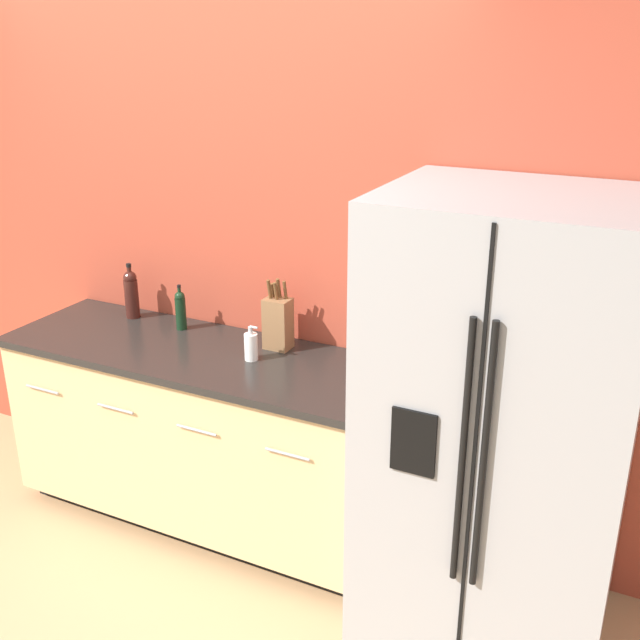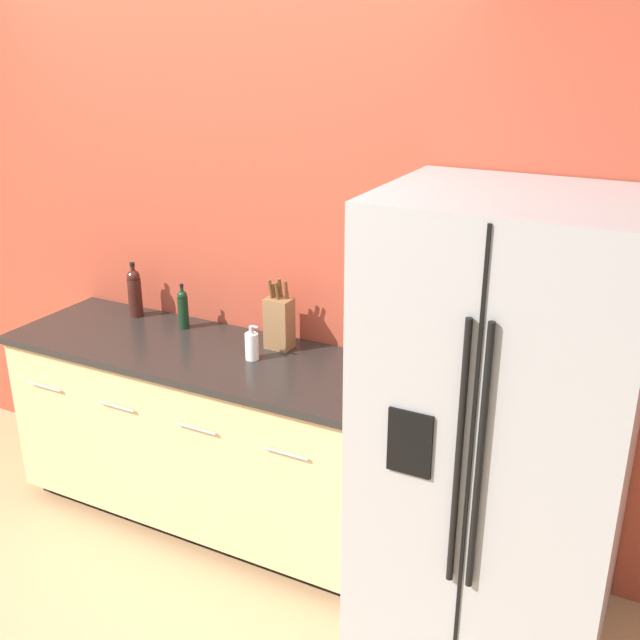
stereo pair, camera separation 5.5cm
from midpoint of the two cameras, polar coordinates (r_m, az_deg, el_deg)
ground_plane at (r=3.62m, az=-15.98°, el=-19.08°), size 14.00×14.00×0.00m
wall_back at (r=3.71m, az=-7.44°, el=5.48°), size 10.00×0.05×2.60m
counter_unit at (r=3.72m, az=-8.56°, el=-8.47°), size 1.86×0.64×0.92m
refrigerator at (r=2.92m, az=13.96°, el=-8.12°), size 0.93×0.80×1.79m
knife_block at (r=3.43m, az=-2.68°, el=-0.15°), size 0.12×0.09×0.34m
wine_bottle at (r=3.92m, az=-13.55°, el=2.10°), size 0.07×0.07×0.29m
soap_dispenser at (r=3.34m, az=-4.75°, el=-1.96°), size 0.07×0.06×0.16m
oil_bottle at (r=3.72m, az=-9.98°, el=0.88°), size 0.05×0.05×0.23m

